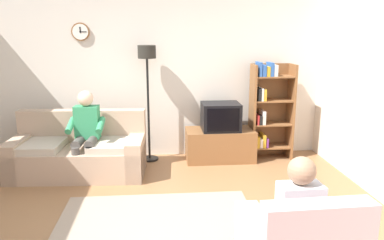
% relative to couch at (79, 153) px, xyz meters
% --- Properties ---
extents(ground_plane, '(12.00, 12.00, 0.00)m').
position_rel_couch_xyz_m(ground_plane, '(1.08, -1.82, -0.31)').
color(ground_plane, '#8C603D').
extents(back_wall_assembly, '(6.20, 0.17, 2.70)m').
position_rel_couch_xyz_m(back_wall_assembly, '(1.08, 0.84, 1.04)').
color(back_wall_assembly, silver).
rests_on(back_wall_assembly, ground_plane).
extents(couch, '(1.94, 0.98, 0.90)m').
position_rel_couch_xyz_m(couch, '(0.00, 0.00, 0.00)').
color(couch, tan).
rests_on(couch, ground_plane).
extents(tv_stand, '(1.10, 0.56, 0.51)m').
position_rel_couch_xyz_m(tv_stand, '(2.16, 0.43, -0.06)').
color(tv_stand, brown).
rests_on(tv_stand, ground_plane).
extents(tv, '(0.60, 0.49, 0.44)m').
position_rel_couch_xyz_m(tv, '(2.16, 0.41, 0.42)').
color(tv, black).
rests_on(tv, tv_stand).
extents(bookshelf, '(0.68, 0.36, 1.59)m').
position_rel_couch_xyz_m(bookshelf, '(2.96, 0.50, 0.52)').
color(bookshelf, brown).
rests_on(bookshelf, ground_plane).
extents(floor_lamp, '(0.28, 0.28, 1.85)m').
position_rel_couch_xyz_m(floor_lamp, '(1.01, 0.53, 1.14)').
color(floor_lamp, black).
rests_on(floor_lamp, ground_plane).
extents(area_rug, '(2.20, 1.70, 0.01)m').
position_rel_couch_xyz_m(area_rug, '(1.14, -1.70, -0.31)').
color(area_rug, gray).
rests_on(area_rug, ground_plane).
extents(person_on_couch, '(0.53, 0.55, 1.24)m').
position_rel_couch_xyz_m(person_on_couch, '(0.14, -0.11, 0.39)').
color(person_on_couch, '#338C59').
rests_on(person_on_couch, ground_plane).
extents(person_in_right_armchair, '(0.52, 0.54, 1.12)m').
position_rel_couch_xyz_m(person_in_right_armchair, '(2.26, -2.64, 0.29)').
color(person_in_right_armchair, silver).
rests_on(person_in_right_armchair, ground_plane).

